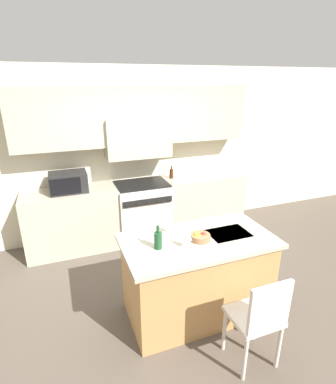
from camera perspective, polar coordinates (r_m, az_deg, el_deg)
The scene contains 12 objects.
ground_plane at distance 3.78m, azimuth 3.06°, elevation -20.38°, with size 10.00×10.00×0.00m, color brown.
back_cabinetry at distance 4.83m, azimuth -6.24°, elevation 9.93°, with size 10.00×0.46×2.70m.
back_counter at distance 4.93m, azimuth -4.99°, elevation -3.49°, with size 3.55×0.62×0.95m.
range_stove at distance 4.92m, azimuth -4.93°, elevation -3.60°, with size 0.83×0.70×0.94m.
microwave at distance 4.56m, azimuth -18.45°, elevation 1.79°, with size 0.52×0.38×0.29m.
kitchen_island at distance 3.42m, azimuth 5.57°, elevation -15.58°, with size 1.60×0.86×0.92m.
island_chair at distance 2.92m, azimuth 17.00°, elevation -21.73°, with size 0.42×0.40×0.96m.
wine_bottle at distance 2.95m, azimuth -1.91°, elevation -9.09°, with size 0.08×0.08×0.24m.
wine_glass_near at distance 2.93m, azimuth 3.83°, elevation -8.14°, with size 0.08×0.08×0.21m.
wine_glass_far at distance 3.20m, azimuth 0.46°, elevation -5.53°, with size 0.08×0.08×0.21m.
fruit_bowl at distance 3.13m, azimuth 6.12°, elevation -8.49°, with size 0.21×0.21×0.09m.
oil_bottle_on_counter at distance 4.96m, azimuth 0.66°, elevation 3.56°, with size 0.07×0.07×0.21m.
Camera 1 is at (-1.19, -2.60, 2.47)m, focal length 28.00 mm.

